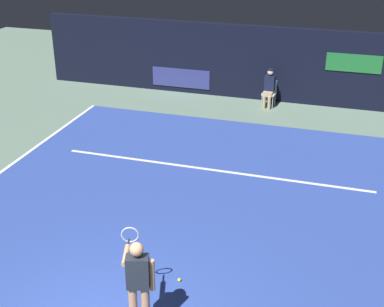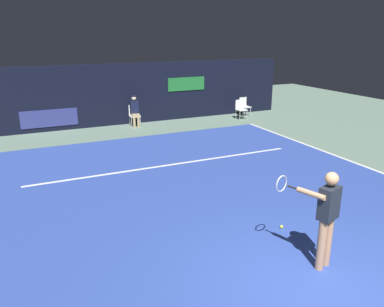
{
  "view_description": "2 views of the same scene",
  "coord_description": "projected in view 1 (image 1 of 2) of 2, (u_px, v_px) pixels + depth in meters",
  "views": [
    {
      "loc": [
        3.23,
        -5.83,
        6.4
      ],
      "look_at": [
        -0.31,
        5.67,
        0.8
      ],
      "focal_mm": 50.41,
      "sensor_mm": 36.0,
      "label": 1
    },
    {
      "loc": [
        -4.03,
        -3.84,
        3.85
      ],
      "look_at": [
        0.09,
        5.04,
        0.77
      ],
      "focal_mm": 36.17,
      "sensor_mm": 36.0,
      "label": 2
    }
  ],
  "objects": [
    {
      "name": "tennis_ball",
      "position": [
        179.0,
        280.0,
        10.01
      ],
      "size": [
        0.07,
        0.07,
        0.07
      ],
      "primitive_type": "sphere",
      "color": "#CCE033",
      "rests_on": "court_surface"
    },
    {
      "name": "tennis_player",
      "position": [
        138.0,
        281.0,
        8.49
      ],
      "size": [
        0.82,
        0.92,
        1.73
      ],
      "color": "tan",
      "rests_on": "ground"
    },
    {
      "name": "court_surface",
      "position": [
        191.0,
        206.0,
        12.53
      ],
      "size": [
        10.62,
        11.06,
        0.01
      ],
      "primitive_type": "cube",
      "color": "#2D479E",
      "rests_on": "ground"
    },
    {
      "name": "back_wall",
      "position": [
        258.0,
        63.0,
        18.94
      ],
      "size": [
        16.1,
        0.33,
        2.6
      ],
      "color": "black",
      "rests_on": "ground"
    },
    {
      "name": "line_judge_on_chair",
      "position": [
        269.0,
        88.0,
        18.39
      ],
      "size": [
        0.47,
        0.55,
        1.32
      ],
      "color": "white",
      "rests_on": "ground"
    },
    {
      "name": "ground_plane",
      "position": [
        191.0,
        206.0,
        12.54
      ],
      "size": [
        32.06,
        32.06,
        0.0
      ],
      "primitive_type": "plane",
      "color": "slate"
    },
    {
      "name": "line_service",
      "position": [
        212.0,
        170.0,
        14.21
      ],
      "size": [
        8.28,
        0.1,
        0.01
      ],
      "primitive_type": "cube",
      "color": "white",
      "rests_on": "court_surface"
    }
  ]
}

